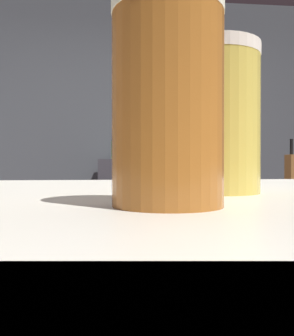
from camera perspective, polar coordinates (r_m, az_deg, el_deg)
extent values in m
cube|color=#494E53|center=(3.62, -3.54, 4.85)|extent=(5.20, 0.10, 2.70)
cube|color=#4B3D32|center=(2.20, 7.74, -15.58)|extent=(2.10, 0.60, 0.94)
cube|color=#3C3A41|center=(3.39, 0.61, -8.20)|extent=(0.96, 0.36, 1.13)
cube|color=#2F2436|center=(1.76, 6.95, -19.83)|extent=(0.28, 0.20, 0.94)
cylinder|color=black|center=(1.65, 6.99, 6.12)|extent=(0.34, 0.34, 0.61)
sphere|color=#D89B87|center=(1.74, 7.00, 19.80)|extent=(0.22, 0.22, 0.22)
cone|color=#8C1E4C|center=(1.60, 8.42, 13.59)|extent=(0.18, 0.18, 0.43)
cylinder|color=#D89B87|center=(1.76, -0.25, 8.84)|extent=(0.13, 0.33, 0.08)
cylinder|color=#D89B87|center=(1.88, 9.89, 8.30)|extent=(0.13, 0.33, 0.08)
cylinder|color=black|center=(2.23, 21.70, 3.11)|extent=(0.02, 0.02, 0.09)
cylinder|color=#D0592C|center=(2.04, -9.12, -2.79)|extent=(0.18, 0.18, 0.05)
cube|color=silver|center=(2.11, 11.97, -3.25)|extent=(0.24, 0.06, 0.01)
cylinder|color=#AC6325|center=(0.23, 3.23, 8.87)|extent=(0.07, 0.07, 0.12)
cylinder|color=white|center=(0.25, 3.24, 23.89)|extent=(0.07, 0.07, 0.01)
cylinder|color=gold|center=(0.35, 10.68, 6.55)|extent=(0.08, 0.08, 0.13)
cylinder|color=white|center=(0.36, 10.70, 17.39)|extent=(0.08, 0.08, 0.01)
cylinder|color=#548D3A|center=(3.37, -5.10, 2.79)|extent=(0.06, 0.06, 0.17)
cylinder|color=#548D3A|center=(3.38, -5.10, 4.78)|extent=(0.03, 0.03, 0.07)
cylinder|color=black|center=(3.38, -5.10, 5.43)|extent=(0.03, 0.03, 0.01)
cylinder|color=#497F2B|center=(3.39, 4.36, 2.63)|extent=(0.07, 0.07, 0.15)
cylinder|color=#497F2B|center=(3.40, 4.36, 4.40)|extent=(0.03, 0.03, 0.06)
cylinder|color=black|center=(3.40, 4.36, 5.01)|extent=(0.04, 0.04, 0.01)
cylinder|color=#4A7E2A|center=(3.45, 1.38, 2.53)|extent=(0.07, 0.07, 0.14)
cylinder|color=#4A7E2A|center=(3.45, 1.38, 4.17)|extent=(0.03, 0.03, 0.06)
cylinder|color=black|center=(3.45, 1.38, 4.74)|extent=(0.04, 0.04, 0.01)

